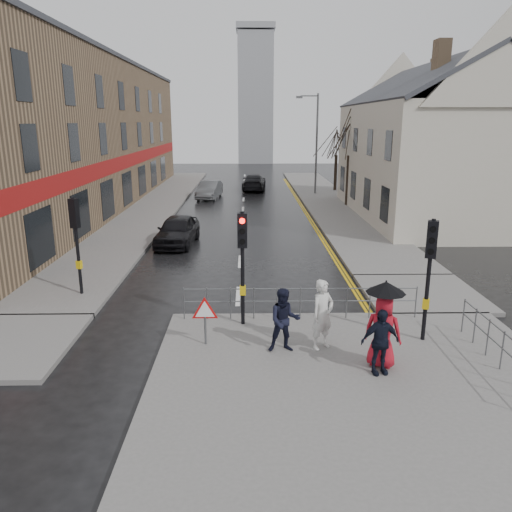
{
  "coord_description": "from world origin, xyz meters",
  "views": [
    {
      "loc": [
        0.37,
        -13.68,
        6.0
      ],
      "look_at": [
        0.63,
        2.53,
        1.6
      ],
      "focal_mm": 35.0,
      "sensor_mm": 36.0,
      "label": 1
    }
  ],
  "objects_px": {
    "pedestrian_d": "(380,342)",
    "car_parked": "(177,230)",
    "pedestrian_b": "(284,320)",
    "car_mid": "(209,190)",
    "pedestrian_a": "(323,314)",
    "pedestrian_with_umbrella": "(383,322)"
  },
  "relations": [
    {
      "from": "car_parked",
      "to": "pedestrian_with_umbrella",
      "type": "bearing_deg",
      "value": -57.57
    },
    {
      "from": "pedestrian_with_umbrella",
      "to": "car_mid",
      "type": "distance_m",
      "value": 29.31
    },
    {
      "from": "pedestrian_b",
      "to": "car_mid",
      "type": "distance_m",
      "value": 28.04
    },
    {
      "from": "pedestrian_b",
      "to": "pedestrian_with_umbrella",
      "type": "relative_size",
      "value": 0.78
    },
    {
      "from": "pedestrian_d",
      "to": "car_parked",
      "type": "xyz_separation_m",
      "value": [
        -6.64,
        13.56,
        -0.22
      ]
    },
    {
      "from": "pedestrian_a",
      "to": "pedestrian_b",
      "type": "relative_size",
      "value": 1.1
    },
    {
      "from": "car_mid",
      "to": "pedestrian_d",
      "type": "bearing_deg",
      "value": -70.63
    },
    {
      "from": "pedestrian_a",
      "to": "pedestrian_d",
      "type": "bearing_deg",
      "value": -84.4
    },
    {
      "from": "pedestrian_a",
      "to": "car_mid",
      "type": "relative_size",
      "value": 0.45
    },
    {
      "from": "pedestrian_a",
      "to": "car_parked",
      "type": "xyz_separation_m",
      "value": [
        -5.48,
        12.14,
        -0.35
      ]
    },
    {
      "from": "pedestrian_d",
      "to": "pedestrian_a",
      "type": "bearing_deg",
      "value": 118.91
    },
    {
      "from": "pedestrian_with_umbrella",
      "to": "pedestrian_b",
      "type": "bearing_deg",
      "value": 159.81
    },
    {
      "from": "pedestrian_d",
      "to": "car_parked",
      "type": "height_order",
      "value": "pedestrian_d"
    },
    {
      "from": "car_mid",
      "to": "car_parked",
      "type": "bearing_deg",
      "value": -84.36
    },
    {
      "from": "pedestrian_b",
      "to": "car_mid",
      "type": "relative_size",
      "value": 0.4
    },
    {
      "from": "pedestrian_d",
      "to": "car_mid",
      "type": "distance_m",
      "value": 29.64
    },
    {
      "from": "pedestrian_b",
      "to": "pedestrian_with_umbrella",
      "type": "bearing_deg",
      "value": -23.6
    },
    {
      "from": "pedestrian_a",
      "to": "pedestrian_b",
      "type": "xyz_separation_m",
      "value": [
        -1.02,
        -0.18,
        -0.09
      ]
    },
    {
      "from": "pedestrian_a",
      "to": "car_parked",
      "type": "distance_m",
      "value": 13.33
    },
    {
      "from": "pedestrian_b",
      "to": "pedestrian_d",
      "type": "distance_m",
      "value": 2.5
    },
    {
      "from": "pedestrian_with_umbrella",
      "to": "pedestrian_d",
      "type": "bearing_deg",
      "value": -113.09
    },
    {
      "from": "car_parked",
      "to": "car_mid",
      "type": "distance_m",
      "value": 15.43
    }
  ]
}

